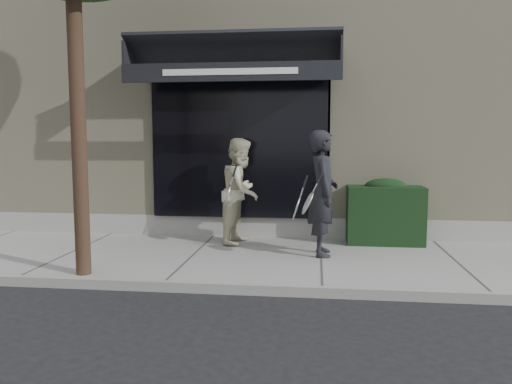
# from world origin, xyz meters

# --- Properties ---
(ground) EXTENTS (80.00, 80.00, 0.00)m
(ground) POSITION_xyz_m (0.00, 0.00, 0.00)
(ground) COLOR black
(ground) RESTS_ON ground
(sidewalk) EXTENTS (20.00, 3.00, 0.12)m
(sidewalk) POSITION_xyz_m (0.00, 0.00, 0.06)
(sidewalk) COLOR gray
(sidewalk) RESTS_ON ground
(curb) EXTENTS (20.00, 0.10, 0.14)m
(curb) POSITION_xyz_m (0.00, -1.55, 0.07)
(curb) COLOR gray
(curb) RESTS_ON ground
(building_facade) EXTENTS (14.30, 8.04, 5.64)m
(building_facade) POSITION_xyz_m (-0.01, 4.96, 2.74)
(building_facade) COLOR #C1B793
(building_facade) RESTS_ON ground
(hedge) EXTENTS (1.30, 0.70, 1.14)m
(hedge) POSITION_xyz_m (1.10, 1.25, 0.66)
(hedge) COLOR black
(hedge) RESTS_ON sidewalk
(pedestrian_front) EXTENTS (0.75, 0.90, 1.95)m
(pedestrian_front) POSITION_xyz_m (0.01, 0.21, 1.10)
(pedestrian_front) COLOR black
(pedestrian_front) RESTS_ON sidewalk
(pedestrian_back) EXTENTS (0.85, 1.02, 1.83)m
(pedestrian_back) POSITION_xyz_m (-1.39, 0.96, 1.03)
(pedestrian_back) COLOR beige
(pedestrian_back) RESTS_ON sidewalk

